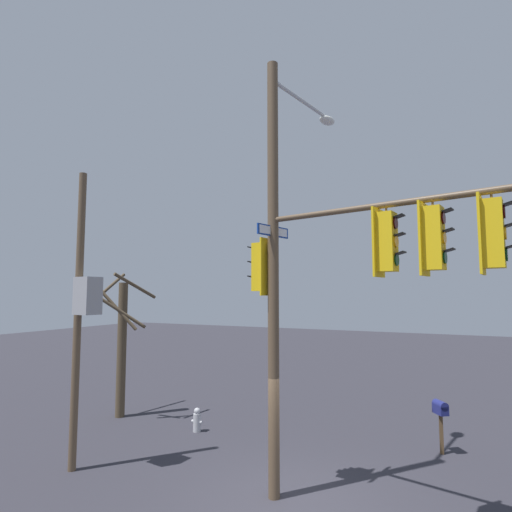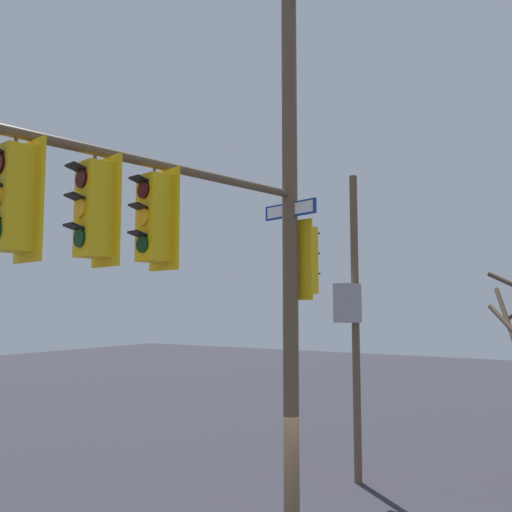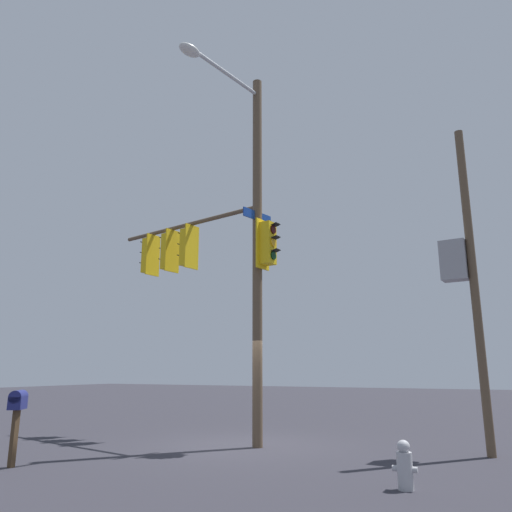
# 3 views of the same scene
# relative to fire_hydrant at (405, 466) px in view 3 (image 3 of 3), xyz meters

# --- Properties ---
(ground_plane) EXTENTS (80.00, 80.00, 0.00)m
(ground_plane) POSITION_rel_fire_hydrant_xyz_m (-4.22, 2.92, -0.34)
(ground_plane) COLOR #2E2D35
(main_signal_pole_assembly) EXTENTS (5.94, 4.15, 9.72)m
(main_signal_pole_assembly) POSITION_rel_fire_hydrant_xyz_m (-5.11, 2.99, 4.97)
(main_signal_pole_assembly) COLOR brown
(main_signal_pole_assembly) RESTS_ON ground
(secondary_pole_assembly) EXTENTS (0.79, 0.53, 7.49)m
(secondary_pole_assembly) POSITION_rel_fire_hydrant_xyz_m (1.00, 3.74, 3.66)
(secondary_pole_assembly) COLOR brown
(secondary_pole_assembly) RESTS_ON ground
(fire_hydrant) EXTENTS (0.38, 0.24, 0.73)m
(fire_hydrant) POSITION_rel_fire_hydrant_xyz_m (0.00, 0.00, 0.00)
(fire_hydrant) COLOR #B2B2B7
(fire_hydrant) RESTS_ON ground
(mailbox) EXTENTS (0.44, 0.50, 1.41)m
(mailbox) POSITION_rel_fire_hydrant_xyz_m (-7.03, -1.36, 0.76)
(mailbox) COLOR #4C3823
(mailbox) RESTS_ON ground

